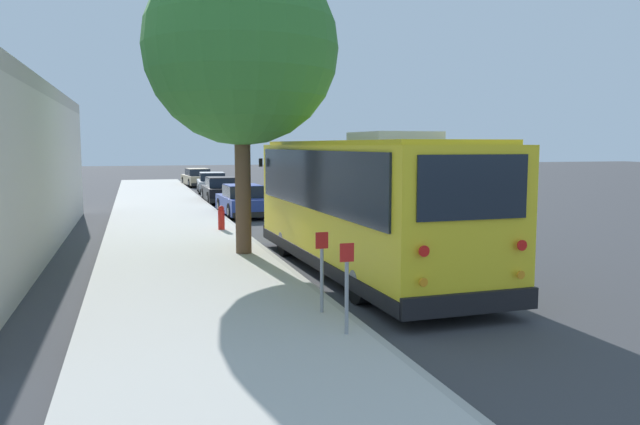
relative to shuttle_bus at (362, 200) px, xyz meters
name	(u,v)px	position (x,y,z in m)	size (l,w,h in m)	color
ground_plane	(382,277)	(-0.54, -0.29, -1.73)	(160.00, 160.00, 0.00)	#3D3D3F
sidewalk_slab	(197,285)	(-0.54, 3.88, -1.66)	(80.00, 4.29, 0.15)	beige
curb_strip	(299,279)	(-0.54, 1.66, -1.66)	(80.00, 0.14, 0.15)	#AAA69D
shuttle_bus	(362,200)	(0.00, 0.00, 0.00)	(9.62, 2.99, 3.26)	yellow
parked_sedan_blue	(242,201)	(12.46, 0.72, -1.11)	(4.21, 1.77, 1.33)	navy
parked_sedan_black	(222,191)	(19.01, 0.69, -1.11)	(4.15, 1.83, 1.33)	black
parked_sedan_silver	(212,183)	(26.06, 0.35, -1.14)	(4.30, 1.98, 1.27)	#A8AAAF
parked_sedan_tan	(197,178)	(32.45, 0.64, -1.13)	(4.79, 2.06, 1.29)	tan
street_tree	(240,35)	(2.81, 2.34, 4.07)	(4.99, 4.99, 8.56)	brown
sign_post_near	(347,287)	(-4.83, 2.05, -0.86)	(0.06, 0.22, 1.39)	gray
sign_post_far	(322,271)	(-3.54, 2.05, -0.87)	(0.06, 0.22, 1.38)	gray
fire_hydrant	(221,218)	(7.44, 2.28, -1.18)	(0.22, 0.22, 0.81)	red
lane_stripe_mid	(497,271)	(-0.76, -3.12, -1.73)	(2.40, 0.14, 0.01)	silver
lane_stripe_ahead	(395,236)	(5.24, -3.12, -1.73)	(2.40, 0.14, 0.01)	silver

